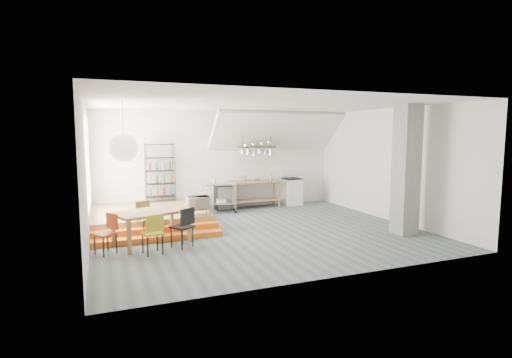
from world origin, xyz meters
name	(u,v)px	position (x,y,z in m)	size (l,w,h in m)	color
floor	(259,232)	(0.00, 0.00, 0.00)	(8.00, 8.00, 0.00)	#515B5E
wall_back	(220,160)	(0.00, 3.50, 1.60)	(8.00, 0.04, 3.20)	silver
wall_left	(86,175)	(-4.00, 0.00, 1.60)	(0.04, 7.00, 3.20)	silver
wall_right	(388,165)	(4.00, 0.00, 1.60)	(0.04, 7.00, 3.20)	silver
ceiling	(259,105)	(0.00, 0.00, 3.20)	(8.00, 7.00, 0.02)	white
slope_ceiling	(277,132)	(1.80, 2.90, 2.55)	(4.40, 1.80, 0.15)	white
window_pane	(88,161)	(-3.98, 1.50, 1.80)	(0.02, 2.50, 2.20)	white
platform	(149,216)	(-2.50, 2.00, 0.20)	(3.00, 3.00, 0.40)	#97734B
step_lower	(159,238)	(-2.50, 0.05, 0.07)	(3.00, 0.35, 0.13)	orange
step_upper	(157,232)	(-2.50, 0.40, 0.13)	(3.00, 0.35, 0.27)	orange
concrete_column	(406,170)	(3.30, -1.50, 1.60)	(0.50, 0.50, 3.20)	gray
kitchen_counter	(254,189)	(1.10, 3.15, 0.63)	(1.80, 0.60, 0.91)	#97734B
stove	(292,191)	(2.50, 3.16, 0.48)	(0.60, 0.60, 1.18)	white
pot_rack	(258,149)	(1.13, 2.92, 1.98)	(1.20, 0.50, 1.43)	#3E2719
wire_shelving	(160,171)	(-2.00, 3.20, 1.33)	(0.88, 0.38, 1.80)	black
microwave_shelf	(198,209)	(-1.40, 0.75, 0.55)	(0.60, 0.40, 0.16)	#97734B
paper_lantern	(124,147)	(-3.24, -0.42, 2.20)	(0.60, 0.60, 0.60)	white
dining_table	(152,214)	(-2.68, -0.20, 0.69)	(1.86, 1.45, 0.78)	brown
chair_mustard	(153,231)	(-2.75, -1.02, 0.51)	(0.47, 0.47, 0.86)	#B39C1E
chair_black	(184,224)	(-2.06, -0.75, 0.53)	(0.56, 0.56, 0.89)	black
chair_olive	(145,216)	(-2.76, 0.56, 0.52)	(0.52, 0.52, 0.87)	#555E2C
chair_red	(108,230)	(-3.62, -0.55, 0.50)	(0.53, 0.53, 0.83)	#B04319
rolling_cart	(221,194)	(-0.20, 2.70, 0.61)	(1.03, 0.70, 0.94)	silver
mini_fridge	(223,197)	(0.00, 3.20, 0.41)	(0.48, 0.48, 0.81)	black
microwave	(198,202)	(-1.40, 0.75, 0.72)	(0.56, 0.38, 0.31)	beige
bowl	(258,180)	(1.20, 3.10, 0.94)	(0.24, 0.24, 0.06)	silver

